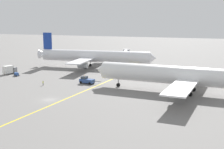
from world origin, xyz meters
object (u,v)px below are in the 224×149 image
(airliner_at_gate_left, at_px, (94,56))
(gse_gpu_cart_small, at_px, (16,74))
(airliner_being_pushed, at_px, (182,76))
(jet_bridge, at_px, (124,54))
(ground_crew_marshaller_foreground, at_px, (43,83))
(gse_catering_truck_tall, at_px, (10,70))
(pushback_tug, at_px, (87,80))

(airliner_at_gate_left, relative_size, gse_gpu_cart_small, 22.14)
(airliner_being_pushed, distance_m, jet_bridge, 71.93)
(ground_crew_marshaller_foreground, bearing_deg, airliner_at_gate_left, 88.05)
(airliner_at_gate_left, distance_m, gse_catering_truck_tall, 38.54)
(pushback_tug, bearing_deg, airliner_at_gate_left, 109.08)
(gse_gpu_cart_small, bearing_deg, ground_crew_marshaller_foreground, -30.10)
(jet_bridge, bearing_deg, gse_catering_truck_tall, -123.78)
(gse_catering_truck_tall, bearing_deg, pushback_tug, -9.77)
(pushback_tug, relative_size, ground_crew_marshaller_foreground, 5.12)
(airliner_being_pushed, distance_m, gse_catering_truck_tall, 73.88)
(airliner_at_gate_left, relative_size, gse_catering_truck_tall, 9.26)
(airliner_being_pushed, relative_size, pushback_tug, 6.88)
(ground_crew_marshaller_foreground, bearing_deg, airliner_being_pushed, 7.11)
(pushback_tug, xyz_separation_m, ground_crew_marshaller_foreground, (-12.99, -8.27, -0.34))
(airliner_being_pushed, distance_m, gse_gpu_cart_small, 67.63)
(gse_gpu_cart_small, relative_size, jet_bridge, 0.11)
(airliner_at_gate_left, bearing_deg, airliner_being_pushed, -38.10)
(gse_gpu_cart_small, distance_m, jet_bridge, 61.78)
(airliner_at_gate_left, distance_m, jet_bridge, 25.68)
(ground_crew_marshaller_foreground, xyz_separation_m, jet_bridge, (8.29, 66.42, 3.29))
(gse_catering_truck_tall, height_order, jet_bridge, jet_bridge)
(airliner_at_gate_left, xyz_separation_m, ground_crew_marshaller_foreground, (-1.42, -41.71, -4.68))
(airliner_at_gate_left, xyz_separation_m, pushback_tug, (11.57, -33.45, -4.34))
(airliner_at_gate_left, distance_m, ground_crew_marshaller_foreground, 42.00)
(airliner_at_gate_left, height_order, pushback_tug, airliner_at_gate_left)
(airliner_at_gate_left, xyz_separation_m, gse_gpu_cart_small, (-21.52, -30.06, -4.76))
(jet_bridge, bearing_deg, ground_crew_marshaller_foreground, -97.12)
(gse_gpu_cart_small, height_order, ground_crew_marshaller_foreground, gse_gpu_cart_small)
(airliner_being_pushed, relative_size, gse_gpu_cart_small, 22.49)
(jet_bridge, bearing_deg, airliner_at_gate_left, -105.55)
(pushback_tug, xyz_separation_m, jet_bridge, (-4.70, 58.15, 2.95))
(airliner_at_gate_left, height_order, jet_bridge, airliner_at_gate_left)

